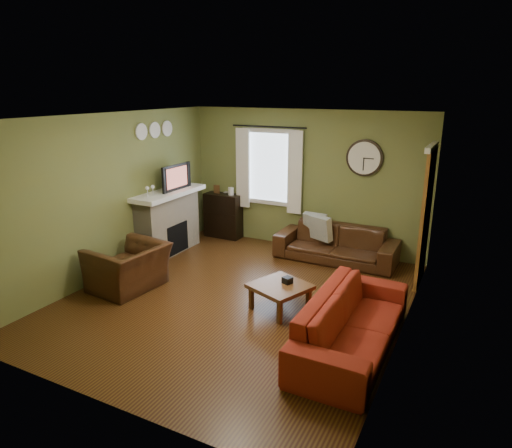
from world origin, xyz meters
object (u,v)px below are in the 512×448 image
at_px(sofa_brown, 336,244).
at_px(bookshelf, 223,216).
at_px(coffee_table, 280,297).
at_px(armchair, 129,267).
at_px(sofa_red, 352,322).

bearing_deg(sofa_brown, bookshelf, 174.19).
bearing_deg(coffee_table, bookshelf, 134.14).
height_order(sofa_brown, armchair, armchair).
height_order(armchair, coffee_table, armchair).
bearing_deg(sofa_red, coffee_table, 66.53).
bearing_deg(coffee_table, sofa_brown, 87.16).
distance_m(sofa_brown, armchair, 3.57).
distance_m(bookshelf, sofa_brown, 2.49).
bearing_deg(bookshelf, sofa_red, -39.88).
xyz_separation_m(bookshelf, sofa_brown, (2.48, -0.25, -0.14)).
distance_m(sofa_red, armchair, 3.50).
relative_size(bookshelf, coffee_table, 1.29).
bearing_deg(coffee_table, sofa_red, -23.47).
xyz_separation_m(bookshelf, armchair, (0.02, -2.84, -0.11)).
xyz_separation_m(sofa_red, armchair, (-3.49, 0.10, 0.01)).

